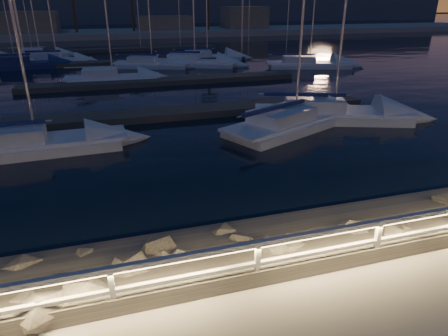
{
  "coord_description": "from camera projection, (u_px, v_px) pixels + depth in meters",
  "views": [
    {
      "loc": [
        -4.73,
        -6.53,
        5.69
      ],
      "look_at": [
        -1.53,
        4.0,
        1.04
      ],
      "focal_mm": 32.0,
      "sensor_mm": 36.0,
      "label": 1
    }
  ],
  "objects": [
    {
      "name": "distant_hills",
      "position": [
        32.0,
        3.0,
        119.29
      ],
      "size": [
        230.0,
        37.5,
        18.0
      ],
      "color": "#3E4D60",
      "rests_on": "ground"
    },
    {
      "name": "riprap",
      "position": [
        318.0,
        242.0,
        10.48
      ],
      "size": [
        34.24,
        3.11,
        1.36
      ],
      "color": "slate",
      "rests_on": "ground"
    },
    {
      "name": "sailboat_g",
      "position": [
        150.0,
        63.0,
        40.01
      ],
      "size": [
        7.81,
        4.72,
        12.86
      ],
      "rotation": [
        0.0,
        0.0,
        -0.37
      ],
      "color": "silver",
      "rests_on": "ground"
    },
    {
      "name": "sailboat_j",
      "position": [
        24.0,
        64.0,
        39.49
      ],
      "size": [
        7.97,
        3.14,
        13.25
      ],
      "rotation": [
        0.0,
        0.0,
        0.1
      ],
      "color": "navy",
      "rests_on": "ground"
    },
    {
      "name": "sailboat_h",
      "position": [
        307.0,
        63.0,
        40.01
      ],
      "size": [
        8.86,
        4.79,
        14.44
      ],
      "rotation": [
        0.0,
        0.0,
        -0.29
      ],
      "color": "silver",
      "rests_on": "ground"
    },
    {
      "name": "sailboat_d",
      "position": [
        292.0,
        120.0,
        21.04
      ],
      "size": [
        9.07,
        5.95,
        15.01
      ],
      "rotation": [
        0.0,
        0.0,
        0.43
      ],
      "color": "silver",
      "rests_on": "ground"
    },
    {
      "name": "harbor_water",
      "position": [
        155.0,
        77.0,
        37.13
      ],
      "size": [
        400.0,
        440.0,
        0.6
      ],
      "color": "black",
      "rests_on": "ground"
    },
    {
      "name": "sailboat_c",
      "position": [
        329.0,
        112.0,
        22.52
      ],
      "size": [
        9.07,
        5.39,
        14.92
      ],
      "rotation": [
        0.0,
        0.0,
        -0.36
      ],
      "color": "silver",
      "rests_on": "ground"
    },
    {
      "name": "floating_docks",
      "position": [
        152.0,
        69.0,
        38.04
      ],
      "size": [
        22.0,
        36.0,
        0.4
      ],
      "color": "#554E46",
      "rests_on": "ground"
    },
    {
      "name": "ground",
      "position": [
        337.0,
        266.0,
        9.24
      ],
      "size": [
        400.0,
        400.0,
        0.0
      ],
      "primitive_type": "plane",
      "color": "#A49E94",
      "rests_on": "ground"
    },
    {
      "name": "sailboat_b",
      "position": [
        32.0,
        143.0,
        17.72
      ],
      "size": [
        7.84,
        2.7,
        13.18
      ],
      "rotation": [
        0.0,
        0.0,
        0.04
      ],
      "color": "silver",
      "rests_on": "ground"
    },
    {
      "name": "sailboat_n",
      "position": [
        38.0,
        54.0,
        46.91
      ],
      "size": [
        6.9,
        2.52,
        11.53
      ],
      "rotation": [
        0.0,
        0.0,
        0.07
      ],
      "color": "silver",
      "rests_on": "ground"
    },
    {
      "name": "sailboat_k",
      "position": [
        193.0,
        62.0,
        40.76
      ],
      "size": [
        8.89,
        5.66,
        14.71
      ],
      "rotation": [
        0.0,
        0.0,
        -0.41
      ],
      "color": "silver",
      "rests_on": "ground"
    },
    {
      "name": "sailboat_l",
      "position": [
        205.0,
        56.0,
        44.98
      ],
      "size": [
        8.23,
        3.43,
        13.51
      ],
      "rotation": [
        0.0,
        0.0,
        -0.13
      ],
      "color": "silver",
      "rests_on": "ground"
    },
    {
      "name": "guard_rail",
      "position": [
        338.0,
        238.0,
        8.92
      ],
      "size": [
        44.11,
        0.12,
        1.06
      ],
      "color": "white",
      "rests_on": "ground"
    },
    {
      "name": "far_shore",
      "position": [
        122.0,
        31.0,
        74.36
      ],
      "size": [
        160.0,
        14.0,
        5.2
      ],
      "color": "#A49E94",
      "rests_on": "ground"
    },
    {
      "name": "sailboat_i",
      "position": [
        55.0,
        60.0,
        42.15
      ],
      "size": [
        7.14,
        2.74,
        11.94
      ],
      "rotation": [
        0.0,
        0.0,
        -0.09
      ],
      "color": "silver",
      "rests_on": "ground"
    },
    {
      "name": "sailboat_f",
      "position": [
        110.0,
        78.0,
        32.56
      ],
      "size": [
        7.7,
        2.7,
        12.91
      ],
      "rotation": [
        0.0,
        0.0,
        -0.05
      ],
      "color": "silver",
      "rests_on": "ground"
    }
  ]
}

